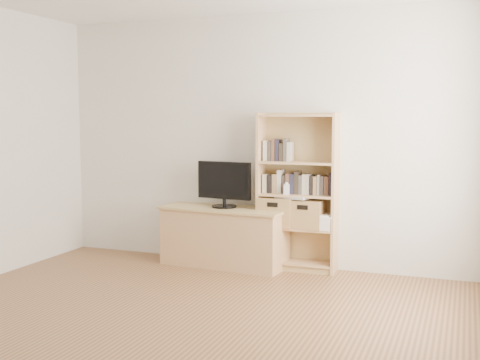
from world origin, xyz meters
The scene contains 12 objects.
floor centered at (0.00, 0.00, 0.00)m, with size 4.50×5.00×0.01m, color brown.
back_wall centered at (0.00, 2.50, 1.30)m, with size 4.50×0.02×2.60m, color silver.
tv_stand centered at (-0.32, 2.26, 0.29)m, with size 1.28×0.48×0.59m, color tan.
bookshelf centered at (0.43, 2.36, 0.79)m, with size 0.79×0.28×1.59m, color tan.
television centered at (-0.32, 2.26, 0.85)m, with size 0.60×0.05×0.47m, color black.
books_row_mid centered at (0.43, 2.38, 0.88)m, with size 0.80×0.16×0.21m, color #B2AA8E.
books_row_upper centered at (0.26, 2.37, 1.20)m, with size 0.38×0.14×0.20m, color #B2AA8E.
baby_monitor centered at (0.35, 2.27, 0.83)m, with size 0.05×0.03×0.10m, color white.
basket_left centered at (0.22, 2.35, 0.59)m, with size 0.36×0.30×0.30m, color #976A44.
basket_right centered at (0.53, 2.36, 0.58)m, with size 0.34×0.28×0.28m, color #976A44.
laptop centered at (0.41, 2.34, 0.75)m, with size 0.33×0.23×0.03m, color silver.
magazine_stack centered at (0.71, 2.36, 0.50)m, with size 0.19×0.27×0.13m, color silver.
Camera 1 is at (2.02, -3.44, 1.54)m, focal length 45.00 mm.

